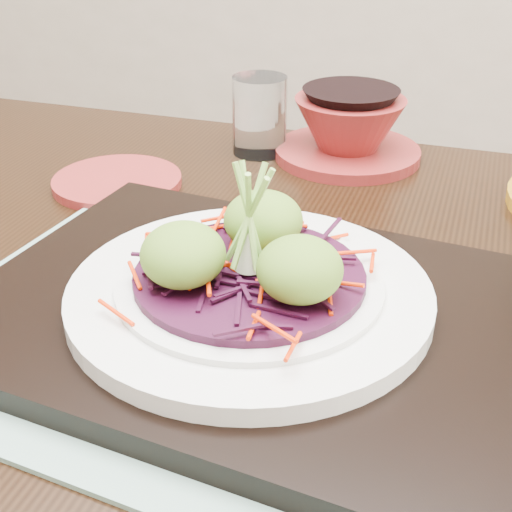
% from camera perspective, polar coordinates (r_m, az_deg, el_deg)
% --- Properties ---
extents(dining_table, '(1.22, 0.86, 0.73)m').
position_cam_1_polar(dining_table, '(0.69, 0.56, -8.49)').
color(dining_table, black).
rests_on(dining_table, ground).
extents(placemat, '(0.56, 0.47, 0.00)m').
position_cam_1_polar(placemat, '(0.57, -0.50, -5.54)').
color(placemat, gray).
rests_on(placemat, dining_table).
extents(serving_tray, '(0.48, 0.39, 0.02)m').
position_cam_1_polar(serving_tray, '(0.56, -0.50, -4.54)').
color(serving_tray, black).
rests_on(serving_tray, placemat).
extents(white_plate, '(0.28, 0.28, 0.02)m').
position_cam_1_polar(white_plate, '(0.55, -0.51, -2.89)').
color(white_plate, silver).
rests_on(white_plate, serving_tray).
extents(cabbage_bed, '(0.18, 0.18, 0.01)m').
position_cam_1_polar(cabbage_bed, '(0.54, -0.52, -1.61)').
color(cabbage_bed, '#340A25').
rests_on(cabbage_bed, white_plate).
extents(carrot_julienne, '(0.22, 0.22, 0.01)m').
position_cam_1_polar(carrot_julienne, '(0.54, -0.52, -0.82)').
color(carrot_julienne, red).
rests_on(carrot_julienne, cabbage_bed).
extents(guacamole_scoops, '(0.15, 0.14, 0.05)m').
position_cam_1_polar(guacamole_scoops, '(0.53, -0.55, 0.68)').
color(guacamole_scoops, olive).
rests_on(guacamole_scoops, cabbage_bed).
extents(scallion_garnish, '(0.07, 0.07, 0.10)m').
position_cam_1_polar(scallion_garnish, '(0.52, -0.54, 2.79)').
color(scallion_garnish, '#7FB648').
rests_on(scallion_garnish, cabbage_bed).
extents(terracotta_side_plate, '(0.17, 0.17, 0.01)m').
position_cam_1_polar(terracotta_side_plate, '(0.83, -11.04, 5.87)').
color(terracotta_side_plate, maroon).
rests_on(terracotta_side_plate, dining_table).
extents(water_glass, '(0.07, 0.07, 0.10)m').
position_cam_1_polar(water_glass, '(0.90, 0.28, 11.18)').
color(water_glass, white).
rests_on(water_glass, dining_table).
extents(terracotta_bowl_set, '(0.22, 0.22, 0.08)m').
position_cam_1_polar(terracotta_bowl_set, '(0.89, 7.41, 9.83)').
color(terracotta_bowl_set, maroon).
rests_on(terracotta_bowl_set, dining_table).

